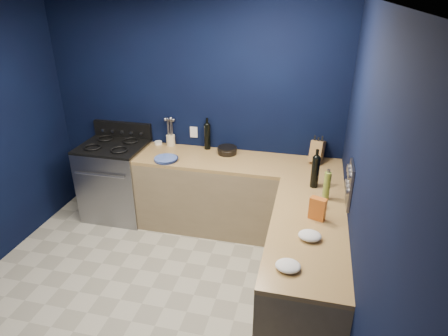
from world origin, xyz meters
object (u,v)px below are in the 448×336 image
(utensil_crock, at_px, (171,140))
(plate_stack, at_px, (166,159))
(crouton_bag, at_px, (318,209))
(gas_range, at_px, (117,181))
(knife_block, at_px, (317,151))

(utensil_crock, bearing_deg, plate_stack, -77.00)
(plate_stack, distance_m, crouton_bag, 1.88)
(gas_range, xyz_separation_m, knife_block, (2.39, 0.20, 0.56))
(gas_range, bearing_deg, knife_block, 4.79)
(gas_range, height_order, plate_stack, plate_stack)
(gas_range, distance_m, plate_stack, 0.89)
(gas_range, height_order, crouton_bag, crouton_bag)
(gas_range, bearing_deg, crouton_bag, -22.64)
(gas_range, distance_m, knife_block, 2.47)
(gas_range, xyz_separation_m, crouton_bag, (2.42, -1.01, 0.54))
(plate_stack, relative_size, utensil_crock, 1.96)
(plate_stack, bearing_deg, utensil_crock, 103.00)
(plate_stack, height_order, crouton_bag, crouton_bag)
(knife_block, xyz_separation_m, crouton_bag, (0.03, -1.21, -0.02))
(crouton_bag, bearing_deg, gas_range, 177.17)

